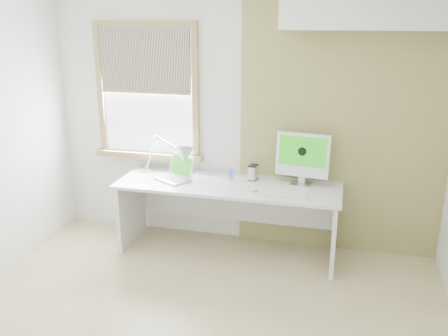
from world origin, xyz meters
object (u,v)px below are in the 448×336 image
(external_drive, at_px, (253,172))
(imac, at_px, (303,156))
(laptop, at_px, (177,173))
(desk, at_px, (229,200))
(desk_lamp, at_px, (177,156))

(external_drive, relative_size, imac, 0.29)
(laptop, xyz_separation_m, imac, (1.24, 0.16, 0.23))
(desk, xyz_separation_m, external_drive, (0.21, 0.13, 0.27))
(desk, xyz_separation_m, imac, (0.70, 0.12, 0.48))
(imac, bearing_deg, laptop, -172.72)
(desk_lamp, relative_size, external_drive, 4.41)
(desk_lamp, xyz_separation_m, imac, (1.26, 0.06, 0.08))
(laptop, bearing_deg, external_drive, 12.68)
(desk_lamp, distance_m, imac, 1.27)
(desk_lamp, xyz_separation_m, external_drive, (0.78, 0.07, -0.13))
(desk_lamp, height_order, imac, imac)
(desk, height_order, desk_lamp, desk_lamp)
(laptop, height_order, imac, imac)
(desk_lamp, bearing_deg, external_drive, 5.31)
(imac, bearing_deg, external_drive, 178.71)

